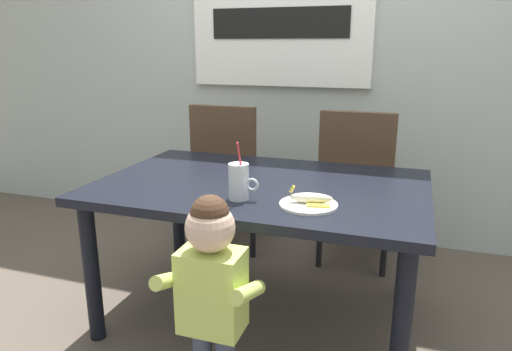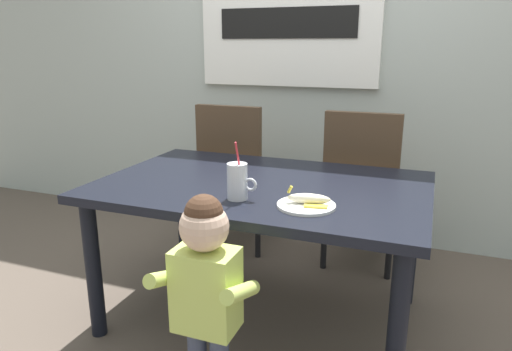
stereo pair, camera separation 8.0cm
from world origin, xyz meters
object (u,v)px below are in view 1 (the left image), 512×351
dining_chair_left (230,169)px  dining_chair_right (357,180)px  toddler_standing (212,281)px  peeled_banana (312,198)px  milk_cup (239,184)px  snack_plate (308,205)px  dining_table (261,200)px

dining_chair_left → dining_chair_right: bearing=-180.0°
toddler_standing → peeled_banana: size_ratio=4.79×
dining_chair_left → milk_cup: size_ratio=3.87×
snack_plate → milk_cup: bearing=-178.9°
peeled_banana → snack_plate: bearing=-148.5°
dining_chair_left → dining_chair_right: same height
snack_plate → peeled_banana: peeled_banana is taller
peeled_banana → milk_cup: bearing=-177.7°
toddler_standing → dining_chair_left: bearing=109.2°
dining_chair_left → peeled_banana: 1.25m
dining_chair_left → peeled_banana: (0.74, -0.99, 0.19)m
dining_table → snack_plate: (0.28, -0.25, 0.09)m
dining_chair_right → snack_plate: bearing=85.5°
dining_chair_right → snack_plate: dining_chair_right is taller
dining_chair_left → snack_plate: 1.24m
dining_table → snack_plate: snack_plate is taller
dining_table → dining_chair_left: bearing=121.4°
dining_chair_left → milk_cup: bearing=113.8°
snack_plate → dining_table: bearing=137.8°
snack_plate → peeled_banana: size_ratio=1.32×
toddler_standing → dining_table: bearing=92.6°
dining_chair_right → peeled_banana: (-0.07, -0.99, 0.19)m
dining_chair_right → milk_cup: (-0.37, -1.00, 0.23)m
toddler_standing → snack_plate: size_ratio=3.64×
toddler_standing → snack_plate: bearing=57.0°
dining_chair_left → dining_chair_right: (0.81, 0.00, 0.00)m
dining_table → peeled_banana: bearing=-40.4°
dining_table → milk_cup: (-0.01, -0.26, 0.15)m
dining_table → dining_chair_left: 0.87m
toddler_standing → snack_plate: 0.49m
milk_cup → snack_plate: bearing=1.1°
dining_chair_right → toddler_standing: bearing=76.6°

